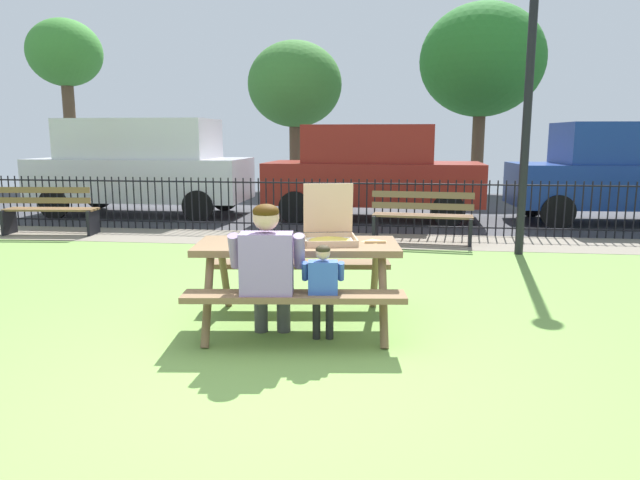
% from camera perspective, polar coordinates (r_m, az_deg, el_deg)
% --- Properties ---
extents(ground, '(28.00, 10.51, 0.02)m').
position_cam_1_polar(ground, '(5.30, -2.19, -8.75)').
color(ground, '#729B48').
extents(cobblestone_walkway, '(28.00, 1.40, 0.01)m').
position_cam_1_polar(cobblestone_walkway, '(9.69, 2.31, -0.00)').
color(cobblestone_walkway, gray).
extents(street_asphalt, '(28.00, 7.76, 0.01)m').
position_cam_1_polar(street_asphalt, '(14.21, 3.99, 3.24)').
color(street_asphalt, '#38383D').
extents(picnic_table_foreground, '(1.97, 1.69, 0.79)m').
position_cam_1_polar(picnic_table_foreground, '(5.21, -2.24, -2.14)').
color(picnic_table_foreground, brown).
rests_on(picnic_table_foreground, ground).
extents(pizza_box_open, '(0.55, 0.58, 0.51)m').
position_cam_1_polar(pizza_box_open, '(5.23, 0.95, 0.91)').
color(pizza_box_open, tan).
rests_on(pizza_box_open, picnic_table_foreground).
extents(pizza_slice_on_table, '(0.21, 0.23, 0.02)m').
position_cam_1_polar(pizza_slice_on_table, '(5.25, 5.38, -0.09)').
color(pizza_slice_on_table, '#F9D072').
rests_on(pizza_slice_on_table, picnic_table_foreground).
extents(adult_at_table, '(0.63, 0.62, 1.19)m').
position_cam_1_polar(adult_at_table, '(4.73, -5.17, -2.72)').
color(adult_at_table, '#474747').
rests_on(adult_at_table, ground).
extents(child_at_table, '(0.35, 0.35, 0.86)m').
position_cam_1_polar(child_at_table, '(4.71, 0.30, -4.45)').
color(child_at_table, '#252525').
rests_on(child_at_table, ground).
extents(iron_fence_streetside, '(20.46, 0.03, 0.97)m').
position_cam_1_polar(iron_fence_streetside, '(10.30, 2.69, 3.41)').
color(iron_fence_streetside, black).
rests_on(iron_fence_streetside, ground).
extents(park_bench_left, '(1.63, 0.61, 0.85)m').
position_cam_1_polar(park_bench_left, '(11.21, -25.16, 2.60)').
color(park_bench_left, brown).
rests_on(park_bench_left, ground).
extents(park_bench_center, '(1.63, 0.61, 0.85)m').
position_cam_1_polar(park_bench_center, '(9.46, 10.06, 2.18)').
color(park_bench_center, brown).
rests_on(park_bench_center, ground).
extents(lamp_post_walkway, '(0.28, 0.28, 4.32)m').
position_cam_1_polar(lamp_post_walkway, '(8.89, 20.03, 15.45)').
color(lamp_post_walkway, black).
rests_on(lamp_post_walkway, ground).
extents(parked_car_far_left, '(4.60, 1.96, 2.08)m').
position_cam_1_polar(parked_car_far_left, '(13.31, -17.18, 7.11)').
color(parked_car_far_left, silver).
rests_on(parked_car_far_left, ground).
extents(parked_car_left, '(4.44, 1.99, 1.94)m').
position_cam_1_polar(parked_car_left, '(12.12, 5.16, 6.83)').
color(parked_car_left, maroon).
rests_on(parked_car_left, ground).
extents(parked_car_center, '(3.99, 2.02, 1.98)m').
position_cam_1_polar(parked_car_center, '(12.85, 27.15, 5.97)').
color(parked_car_center, navy).
rests_on(parked_car_center, ground).
extents(far_tree_left, '(2.41, 2.41, 5.52)m').
position_cam_1_polar(far_tree_left, '(21.73, -23.88, 16.28)').
color(far_tree_left, brown).
rests_on(far_tree_left, ground).
extents(far_tree_midleft, '(2.97, 2.97, 4.68)m').
position_cam_1_polar(far_tree_midleft, '(18.93, -2.50, 15.03)').
color(far_tree_midleft, brown).
rests_on(far_tree_midleft, ground).
extents(far_tree_center, '(3.73, 3.73, 5.66)m').
position_cam_1_polar(far_tree_center, '(18.89, 15.70, 16.66)').
color(far_tree_center, brown).
rests_on(far_tree_center, ground).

